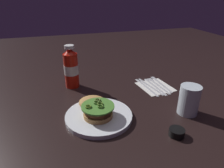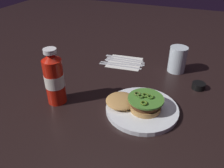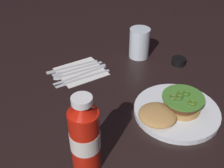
% 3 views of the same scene
% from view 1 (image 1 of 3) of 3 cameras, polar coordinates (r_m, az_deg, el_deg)
% --- Properties ---
extents(ground_plane, '(3.00, 3.00, 0.00)m').
position_cam_1_polar(ground_plane, '(0.87, 0.44, -5.26)').
color(ground_plane, black).
extents(dinner_plate, '(0.25, 0.25, 0.02)m').
position_cam_1_polar(dinner_plate, '(0.77, -3.75, -9.06)').
color(dinner_plate, white).
rests_on(dinner_plate, ground_plane).
extents(burger_sandwich, '(0.20, 0.12, 0.05)m').
position_cam_1_polar(burger_sandwich, '(0.77, -4.64, -6.60)').
color(burger_sandwich, '#B88649').
rests_on(burger_sandwich, dinner_plate).
extents(ketchup_bottle, '(0.07, 0.07, 0.21)m').
position_cam_1_polar(ketchup_bottle, '(1.00, -11.50, 4.41)').
color(ketchup_bottle, red).
rests_on(ketchup_bottle, ground_plane).
extents(water_glass, '(0.08, 0.08, 0.12)m').
position_cam_1_polar(water_glass, '(0.83, 20.99, -4.23)').
color(water_glass, silver).
rests_on(water_glass, ground_plane).
extents(condiment_cup, '(0.05, 0.05, 0.03)m').
position_cam_1_polar(condiment_cup, '(0.72, 17.86, -12.89)').
color(condiment_cup, black).
rests_on(condiment_cup, ground_plane).
extents(napkin, '(0.18, 0.16, 0.00)m').
position_cam_1_polar(napkin, '(1.03, 12.15, -0.71)').
color(napkin, white).
rests_on(napkin, ground_plane).
extents(table_knife, '(0.20, 0.02, 0.00)m').
position_cam_1_polar(table_knife, '(1.07, 13.44, 0.43)').
color(table_knife, silver).
rests_on(table_knife, napkin).
extents(fork_utensil, '(0.20, 0.03, 0.00)m').
position_cam_1_polar(fork_utensil, '(1.06, 12.61, 0.08)').
color(fork_utensil, silver).
rests_on(fork_utensil, napkin).
extents(spoon_utensil, '(0.20, 0.03, 0.00)m').
position_cam_1_polar(spoon_utensil, '(1.05, 11.32, 0.13)').
color(spoon_utensil, silver).
rests_on(spoon_utensil, napkin).
extents(butter_knife, '(0.21, 0.05, 0.00)m').
position_cam_1_polar(butter_knife, '(1.04, 10.28, -0.19)').
color(butter_knife, silver).
rests_on(butter_knife, napkin).
extents(steak_knife, '(0.21, 0.03, 0.00)m').
position_cam_1_polar(steak_knife, '(1.03, 9.36, -0.38)').
color(steak_knife, silver).
rests_on(steak_knife, napkin).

